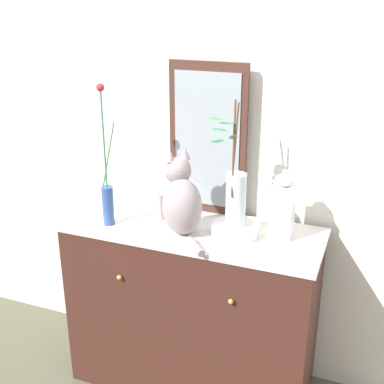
{
  "coord_description": "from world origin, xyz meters",
  "views": [
    {
      "loc": [
        0.79,
        -2.01,
        1.94
      ],
      "look_at": [
        0.0,
        0.0,
        1.09
      ],
      "focal_mm": 47.47,
      "sensor_mm": 36.0,
      "label": 1
    }
  ],
  "objects_px": {
    "vase_glass_clear": "(236,196)",
    "vase_slim_green": "(107,194)",
    "mirror_leaning": "(208,140)",
    "candle_pillar": "(159,206)",
    "jar_lidded_porcelain": "(283,207)",
    "bowl_porcelain": "(235,229)",
    "cat_sitting": "(181,200)",
    "sideboard": "(192,308)"
  },
  "relations": [
    {
      "from": "sideboard",
      "to": "bowl_porcelain",
      "type": "distance_m",
      "value": 0.52
    },
    {
      "from": "cat_sitting",
      "to": "bowl_porcelain",
      "type": "distance_m",
      "value": 0.28
    },
    {
      "from": "cat_sitting",
      "to": "vase_slim_green",
      "type": "xyz_separation_m",
      "value": [
        -0.36,
        -0.04,
        -0.01
      ]
    },
    {
      "from": "mirror_leaning",
      "to": "vase_glass_clear",
      "type": "xyz_separation_m",
      "value": [
        0.2,
        -0.2,
        -0.18
      ]
    },
    {
      "from": "jar_lidded_porcelain",
      "to": "candle_pillar",
      "type": "height_order",
      "value": "jar_lidded_porcelain"
    },
    {
      "from": "sideboard",
      "to": "cat_sitting",
      "type": "relative_size",
      "value": 3.15
    },
    {
      "from": "mirror_leaning",
      "to": "cat_sitting",
      "type": "relative_size",
      "value": 1.91
    },
    {
      "from": "mirror_leaning",
      "to": "candle_pillar",
      "type": "bearing_deg",
      "value": -137.86
    },
    {
      "from": "sideboard",
      "to": "vase_slim_green",
      "type": "bearing_deg",
      "value": -164.42
    },
    {
      "from": "cat_sitting",
      "to": "vase_slim_green",
      "type": "bearing_deg",
      "value": -172.88
    },
    {
      "from": "sideboard",
      "to": "jar_lidded_porcelain",
      "type": "distance_m",
      "value": 0.73
    },
    {
      "from": "bowl_porcelain",
      "to": "candle_pillar",
      "type": "relative_size",
      "value": 1.53
    },
    {
      "from": "cat_sitting",
      "to": "bowl_porcelain",
      "type": "xyz_separation_m",
      "value": [
        0.24,
        0.07,
        -0.13
      ]
    },
    {
      "from": "sideboard",
      "to": "mirror_leaning",
      "type": "relative_size",
      "value": 1.65
    },
    {
      "from": "cat_sitting",
      "to": "candle_pillar",
      "type": "xyz_separation_m",
      "value": [
        -0.16,
        0.1,
        -0.09
      ]
    },
    {
      "from": "jar_lidded_porcelain",
      "to": "candle_pillar",
      "type": "distance_m",
      "value": 0.6
    },
    {
      "from": "bowl_porcelain",
      "to": "vase_glass_clear",
      "type": "height_order",
      "value": "vase_glass_clear"
    },
    {
      "from": "cat_sitting",
      "to": "vase_slim_green",
      "type": "relative_size",
      "value": 0.58
    },
    {
      "from": "cat_sitting",
      "to": "jar_lidded_porcelain",
      "type": "bearing_deg",
      "value": 15.33
    },
    {
      "from": "mirror_leaning",
      "to": "vase_glass_clear",
      "type": "relative_size",
      "value": 1.33
    },
    {
      "from": "cat_sitting",
      "to": "bowl_porcelain",
      "type": "bearing_deg",
      "value": 15.62
    },
    {
      "from": "mirror_leaning",
      "to": "bowl_porcelain",
      "type": "height_order",
      "value": "mirror_leaning"
    },
    {
      "from": "sideboard",
      "to": "bowl_porcelain",
      "type": "xyz_separation_m",
      "value": [
        0.21,
        0.0,
        0.48
      ]
    },
    {
      "from": "bowl_porcelain",
      "to": "vase_glass_clear",
      "type": "bearing_deg",
      "value": -174.52
    },
    {
      "from": "vase_slim_green",
      "to": "candle_pillar",
      "type": "height_order",
      "value": "vase_slim_green"
    },
    {
      "from": "bowl_porcelain",
      "to": "jar_lidded_porcelain",
      "type": "xyz_separation_m",
      "value": [
        0.2,
        0.05,
        0.12
      ]
    },
    {
      "from": "bowl_porcelain",
      "to": "jar_lidded_porcelain",
      "type": "distance_m",
      "value": 0.24
    },
    {
      "from": "jar_lidded_porcelain",
      "to": "cat_sitting",
      "type": "bearing_deg",
      "value": -164.67
    },
    {
      "from": "mirror_leaning",
      "to": "jar_lidded_porcelain",
      "type": "height_order",
      "value": "mirror_leaning"
    },
    {
      "from": "vase_slim_green",
      "to": "candle_pillar",
      "type": "bearing_deg",
      "value": 35.65
    },
    {
      "from": "mirror_leaning",
      "to": "candle_pillar",
      "type": "xyz_separation_m",
      "value": [
        -0.19,
        -0.17,
        -0.31
      ]
    },
    {
      "from": "mirror_leaning",
      "to": "candle_pillar",
      "type": "distance_m",
      "value": 0.4
    },
    {
      "from": "mirror_leaning",
      "to": "bowl_porcelain",
      "type": "bearing_deg",
      "value": -44.46
    },
    {
      "from": "cat_sitting",
      "to": "bowl_porcelain",
      "type": "relative_size",
      "value": 1.79
    },
    {
      "from": "mirror_leaning",
      "to": "jar_lidded_porcelain",
      "type": "bearing_deg",
      "value": -20.09
    },
    {
      "from": "cat_sitting",
      "to": "jar_lidded_porcelain",
      "type": "distance_m",
      "value": 0.45
    },
    {
      "from": "vase_slim_green",
      "to": "candle_pillar",
      "type": "xyz_separation_m",
      "value": [
        0.2,
        0.14,
        -0.09
      ]
    },
    {
      "from": "vase_slim_green",
      "to": "vase_glass_clear",
      "type": "height_order",
      "value": "vase_slim_green"
    },
    {
      "from": "vase_slim_green",
      "to": "candle_pillar",
      "type": "distance_m",
      "value": 0.26
    },
    {
      "from": "vase_glass_clear",
      "to": "vase_slim_green",
      "type": "bearing_deg",
      "value": -169.41
    },
    {
      "from": "cat_sitting",
      "to": "vase_glass_clear",
      "type": "bearing_deg",
      "value": 15.75
    },
    {
      "from": "vase_slim_green",
      "to": "bowl_porcelain",
      "type": "height_order",
      "value": "vase_slim_green"
    }
  ]
}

